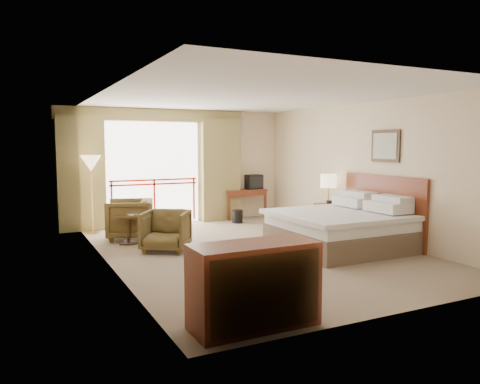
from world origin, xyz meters
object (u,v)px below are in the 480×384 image
tv (254,182)px  armchair_far (130,239)px  armchair_near (166,251)px  side_table (128,225)px  desk (242,195)px  wastebasket (238,216)px  table_lamp (329,181)px  floor_lamp (91,166)px  dresser (254,285)px  nightstand (329,219)px  bed (342,228)px

tv → armchair_far: (-3.54, -1.41, -0.92)m
armchair_near → side_table: size_ratio=1.47×
armchair_near → side_table: side_table is taller
desk → wastebasket: desk is taller
table_lamp → armchair_far: size_ratio=0.68×
floor_lamp → side_table: bearing=-72.6°
tv → floor_lamp: (-4.11, -0.45, 0.50)m
armchair_near → dresser: (-0.23, -3.76, 0.44)m
nightstand → tv: tv is taller
wastebasket → side_table: side_table is taller
nightstand → armchair_near: (-3.58, -0.02, -0.32)m
nightstand → wastebasket: nightstand is taller
table_lamp → desk: bearing=104.0°
table_lamp → side_table: 4.19m
bed → armchair_near: (-2.90, 1.25, -0.38)m
floor_lamp → dresser: size_ratio=1.25×
nightstand → floor_lamp: size_ratio=0.38×
table_lamp → armchair_near: table_lamp is taller
table_lamp → desk: size_ratio=0.53×
nightstand → floor_lamp: bearing=150.0°
wastebasket → bed: bearing=-82.1°
nightstand → table_lamp: (0.00, 0.05, 0.79)m
bed → wastebasket: bearing=97.9°
armchair_far → side_table: size_ratio=1.64×
dresser → desk: bearing=67.0°
nightstand → side_table: size_ratio=1.18×
desk → floor_lamp: 3.93m
side_table → desk: bearing=29.5°
armchair_near → tv: bearing=73.4°
bed → side_table: 3.97m
floor_lamp → armchair_near: bearing=-68.4°
bed → floor_lamp: 5.28m
table_lamp → floor_lamp: (-4.48, 2.20, 0.32)m
bed → tv: bearing=85.6°
nightstand → side_table: (-4.04, 0.85, 0.05)m
tv → armchair_near: (-3.21, -2.73, -0.92)m
side_table → bed: bearing=-32.3°
bed → wastebasket: 3.38m
nightstand → desk: (-0.68, 2.76, 0.26)m
armchair_near → dresser: size_ratio=0.60×
bed → tv: (0.31, 3.97, 0.54)m
table_lamp → bed: bearing=-117.4°
nightstand → wastebasket: 2.37m
side_table → tv: bearing=26.8°
desk → wastebasket: 0.93m
table_lamp → tv: bearing=98.1°
armchair_far → table_lamp: bearing=90.4°
floor_lamp → bed: bearing=-42.8°
wastebasket → armchair_near: 3.21m
table_lamp → desk: 2.84m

